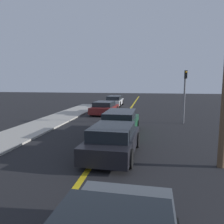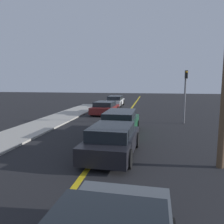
# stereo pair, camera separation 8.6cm
# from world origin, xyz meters

# --- Properties ---
(road_center_line) EXTENTS (0.20, 60.00, 0.01)m
(road_center_line) POSITION_xyz_m (0.00, 18.00, 0.00)
(road_center_line) COLOR gold
(road_center_line) RESTS_ON ground_plane
(sidewalk_left) EXTENTS (2.57, 30.49, 0.10)m
(sidewalk_left) POSITION_xyz_m (-5.11, 15.25, 0.05)
(sidewalk_left) COLOR #ADA89E
(sidewalk_left) RESTS_ON ground_plane
(car_ahead_center) EXTENTS (2.01, 4.05, 1.25)m
(car_ahead_center) POSITION_xyz_m (0.58, 12.16, 0.61)
(car_ahead_center) COLOR black
(car_ahead_center) RESTS_ON ground_plane
(car_far_distant) EXTENTS (1.87, 4.74, 1.39)m
(car_far_distant) POSITION_xyz_m (0.47, 15.43, 0.66)
(car_far_distant) COLOR #144728
(car_far_distant) RESTS_ON ground_plane
(car_parked_left_lot) EXTENTS (2.15, 4.02, 1.16)m
(car_parked_left_lot) POSITION_xyz_m (-2.01, 23.14, 0.57)
(car_parked_left_lot) COLOR maroon
(car_parked_left_lot) RESTS_ON ground_plane
(car_oncoming_far) EXTENTS (1.88, 4.59, 1.23)m
(car_oncoming_far) POSITION_xyz_m (-2.18, 30.08, 0.60)
(car_oncoming_far) COLOR silver
(car_oncoming_far) RESTS_ON ground_plane
(traffic_light) EXTENTS (0.18, 0.40, 3.70)m
(traffic_light) POSITION_xyz_m (4.42, 19.65, 2.30)
(traffic_light) COLOR slate
(traffic_light) RESTS_ON ground_plane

